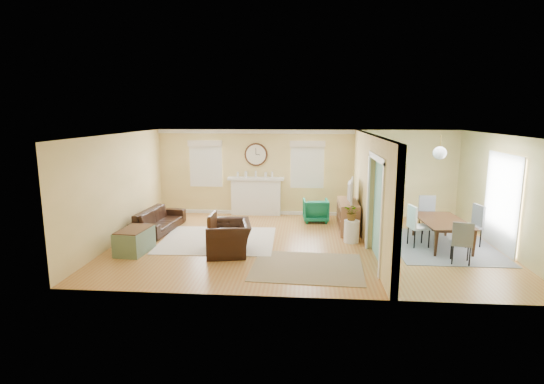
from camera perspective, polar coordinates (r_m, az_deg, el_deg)
The scene contains 29 objects.
floor at distance 10.24m, azimuth 4.36°, elevation -6.99°, with size 9.00×9.00×0.00m, color #A6642F.
wall_back at distance 12.89m, azimuth 4.52°, elevation 2.58°, with size 9.00×0.02×2.60m, color tan.
wall_front at distance 6.99m, azimuth 4.38°, elevation -4.23°, with size 9.00×0.02×2.60m, color tan.
wall_left at distance 10.90m, azimuth -19.91°, elevation 0.51°, with size 0.02×6.00×2.60m, color tan.
wall_right at distance 10.89m, azimuth 28.87°, elevation -0.18°, with size 0.02×6.00×2.60m, color tan.
ceiling at distance 9.78m, azimuth 4.58°, elevation 7.70°, with size 9.00×6.00×0.02m, color white.
partition at distance 10.30m, azimuth 12.92°, elevation 0.65°, with size 0.17×6.00×2.60m.
fireplace at distance 12.97m, azimuth -2.17°, elevation -0.49°, with size 1.70×0.30×1.17m.
wall_clock at distance 12.88m, azimuth -2.16°, elevation 5.06°, with size 0.70×0.07×0.70m.
window_left at distance 13.16m, azimuth -8.90°, elevation 4.22°, with size 1.05×0.13×1.42m.
window_right at distance 12.80m, azimuth 4.76°, elevation 4.13°, with size 1.05×0.13×1.42m.
french_doors at distance 10.91m, azimuth 28.55°, elevation -1.21°, with size 0.06×1.70×2.20m.
pendant at distance 10.25m, azimuth 21.63°, elevation 4.89°, with size 0.30×0.30×0.55m.
rug_cream at distance 10.59m, azimuth -7.26°, elevation -6.40°, with size 2.74×2.38×0.01m, color beige.
rug_jute at distance 8.76m, azimuth 4.74°, elevation -10.02°, with size 2.22×1.82×0.01m, color #9E8868.
rug_grey at distance 10.87m, azimuth 21.89°, elevation -6.67°, with size 2.29×2.86×0.01m, color slate.
sofa at distance 11.67m, azimuth -14.96°, elevation -3.66°, with size 1.97×0.77×0.57m, color black.
eames_chair at distance 9.50m, azimuth -5.86°, elevation -6.15°, with size 1.10×0.96×0.72m, color black.
green_chair at distance 12.28m, azimuth 5.90°, elevation -2.46°, with size 0.70×0.72×0.66m, color #00663E.
trunk at distance 10.03m, azimuth -18.01°, elevation -6.25°, with size 0.66×0.99×0.54m.
credenza at distance 11.41m, azimuth 10.14°, elevation -3.20°, with size 0.49×1.44×0.80m.
tv at distance 11.27m, azimuth 10.16°, elevation 0.23°, with size 1.02×0.13×0.59m, color black.
garden_stool at distance 10.47m, azimuth 10.65°, elevation -5.21°, with size 0.37×0.37×0.54m, color white.
potted_plant at distance 10.35m, azimuth 10.74°, elevation -2.68°, with size 0.37×0.32×0.41m, color #337F33.
dining_table at distance 10.79m, azimuth 22.00°, elevation -5.11°, with size 1.78×0.99×0.62m, color #4C2811.
dining_chair_n at distance 11.71m, azimuth 20.32°, elevation -2.52°, with size 0.43×0.43×0.96m.
dining_chair_s at distance 9.64m, azimuth 24.13°, elevation -5.71°, with size 0.49×0.49×0.91m.
dining_chair_w at distance 10.47m, azimuth 19.19°, elevation -3.88°, with size 0.51×0.51×0.98m.
dining_chair_e at distance 10.96m, azimuth 25.11°, elevation -3.66°, with size 0.51×0.51×0.98m.
Camera 1 is at (0.01, -9.76, 3.08)m, focal length 28.00 mm.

